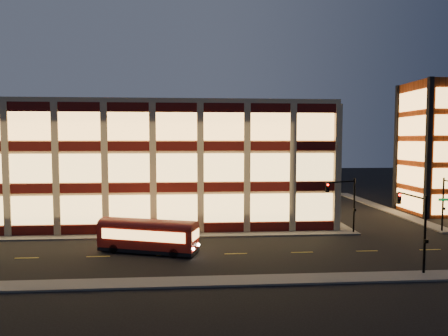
{
  "coord_description": "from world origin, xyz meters",
  "views": [
    {
      "loc": [
        6.43,
        -40.62,
        10.08
      ],
      "look_at": [
        9.96,
        8.0,
        6.67
      ],
      "focal_mm": 32.0,
      "sensor_mm": 36.0,
      "label": 1
    }
  ],
  "objects": [
    {
      "name": "ground",
      "position": [
        0.0,
        0.0,
        0.0
      ],
      "size": [
        200.0,
        200.0,
        0.0
      ],
      "primitive_type": "plane",
      "color": "black",
      "rests_on": "ground"
    },
    {
      "name": "sidewalk_office_south",
      "position": [
        -3.0,
        1.0,
        0.07
      ],
      "size": [
        54.0,
        2.0,
        0.15
      ],
      "primitive_type": "cube",
      "color": "#514F4C",
      "rests_on": "ground"
    },
    {
      "name": "sidewalk_tower_west",
      "position": [
        34.0,
        17.0,
        0.07
      ],
      "size": [
        2.0,
        30.0,
        0.15
      ],
      "primitive_type": "cube",
      "color": "#514F4C",
      "rests_on": "ground"
    },
    {
      "name": "traffic_signal_far",
      "position": [
        22.21,
        0.24,
        4.11
      ],
      "size": [
        3.79,
        1.87,
        6.0
      ],
      "color": "black",
      "rests_on": "ground"
    },
    {
      "name": "sidewalk_near",
      "position": [
        0.0,
        -13.0,
        0.07
      ],
      "size": [
        100.0,
        2.0,
        0.15
      ],
      "primitive_type": "cube",
      "color": "#514F4C",
      "rests_on": "ground"
    },
    {
      "name": "stair_tower",
      "position": [
        39.95,
        11.95,
        8.99
      ],
      "size": [
        8.6,
        8.6,
        18.0
      ],
      "color": "#8C3814",
      "rests_on": "ground"
    },
    {
      "name": "trolley_bus",
      "position": [
        2.19,
        -4.98,
        1.68
      ],
      "size": [
        9.17,
        4.89,
        3.02
      ],
      "rotation": [
        0.0,
        0.0,
        -0.32
      ],
      "color": "maroon",
      "rests_on": "ground"
    },
    {
      "name": "office_building",
      "position": [
        -2.91,
        16.91,
        7.25
      ],
      "size": [
        50.45,
        30.45,
        14.5
      ],
      "color": "tan",
      "rests_on": "ground"
    },
    {
      "name": "traffic_signal_near",
      "position": [
        23.5,
        -11.03,
        4.13
      ],
      "size": [
        0.32,
        4.45,
        6.0
      ],
      "color": "black",
      "rests_on": "ground"
    },
    {
      "name": "sidewalk_office_east",
      "position": [
        23.0,
        17.0,
        0.07
      ],
      "size": [
        2.0,
        30.0,
        0.15
      ],
      "primitive_type": "cube",
      "color": "#514F4C",
      "rests_on": "ground"
    }
  ]
}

